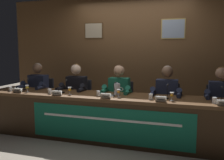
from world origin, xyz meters
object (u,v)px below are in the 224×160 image
object	(u,v)px
panelist_far_left	(36,89)
microphone_far_right	(222,97)
water_cup_right	(151,97)
chair_far_right	(218,113)
nameplate_far_left	(17,90)
water_pitcher_central	(117,89)
panelist_right	(166,96)
water_cup_far_right	(214,101)
conference_table	(110,110)
chair_left	(80,104)
chair_far_left	(42,101)
panelist_far_right	(221,99)
nameplate_right	(161,99)
chair_right	(167,110)
water_cup_center	(98,94)
juice_glass_right	(172,95)
panelist_left	(75,91)
microphone_left	(64,88)
chair_center	(121,106)
nameplate_left	(57,93)
microphone_far_left	(25,86)
microphone_center	(114,91)
juice_glass_far_left	(27,87)
document_stack_center	(108,95)
water_cup_far_left	(10,89)
microphone_right	(167,94)
water_cup_left	(50,92)
juice_glass_center	(119,92)
juice_glass_left	(70,89)
nameplate_center	(105,96)
panelist_center	(118,94)

from	to	relation	value
panelist_far_left	microphone_far_right	bearing A→B (deg)	-6.13
water_cup_right	chair_far_right	size ratio (longest dim) A/B	0.10
nameplate_far_left	water_pitcher_central	size ratio (longest dim) A/B	0.83
panelist_right	water_cup_far_right	bearing A→B (deg)	-36.09
conference_table	chair_left	bearing A→B (deg)	141.36
chair_far_left	panelist_far_left	distance (m)	0.34
panelist_far_right	water_cup_far_right	xyz separation A→B (m)	(-0.14, -0.51, 0.08)
nameplate_right	conference_table	bearing A→B (deg)	169.04
panelist_right	chair_right	bearing A→B (deg)	90.00
water_cup_center	juice_glass_right	world-z (taller)	juice_glass_right
panelist_left	microphone_left	distance (m)	0.37
chair_center	water_cup_far_right	distance (m)	1.73
nameplate_left	chair_right	bearing A→B (deg)	26.39
microphone_far_left	microphone_left	size ratio (longest dim) A/B	1.00
chair_center	microphone_center	distance (m)	0.70
microphone_far_left	water_cup_far_right	distance (m)	3.22
microphone_far_left	water_cup_right	world-z (taller)	microphone_far_left
chair_left	water_pitcher_central	bearing A→B (deg)	-28.87
juice_glass_far_left	microphone_center	size ratio (longest dim) A/B	0.57
water_pitcher_central	water_cup_center	bearing A→B (deg)	-145.45
panelist_left	document_stack_center	world-z (taller)	panelist_left
conference_table	chair_far_right	xyz separation A→B (m)	(1.67, 0.67, -0.09)
microphone_center	document_stack_center	bearing A→B (deg)	-152.67
water_cup_right	water_cup_far_left	bearing A→B (deg)	-179.70
nameplate_left	panelist_left	bearing A→B (deg)	88.93
chair_right	water_pitcher_central	bearing A→B (deg)	-146.76
juice_glass_far_left	microphone_right	xyz separation A→B (m)	(2.38, 0.16, -0.01)
water_cup_left	juice_glass_center	xyz separation A→B (m)	(1.18, 0.07, 0.05)
water_cup_far_right	juice_glass_left	bearing A→B (deg)	179.96
microphone_left	nameplate_center	distance (m)	0.90
juice_glass_right	juice_glass_left	bearing A→B (deg)	-179.79
microphone_far_left	panelist_far_right	world-z (taller)	panelist_far_right
microphone_far_left	water_pitcher_central	size ratio (longest dim) A/B	1.03
nameplate_center	document_stack_center	xyz separation A→B (m)	(-0.03, 0.21, -0.03)
water_cup_far_left	chair_far_right	xyz separation A→B (m)	(3.53, 0.72, -0.35)
nameplate_center	chair_right	world-z (taller)	chair_right
juice_glass_far_left	microphone_left	size ratio (longest dim) A/B	0.57
juice_glass_center	nameplate_right	xyz separation A→B (m)	(0.67, -0.15, -0.05)
water_cup_far_left	water_cup_left	bearing A→B (deg)	-1.78
panelist_right	juice_glass_far_left	bearing A→B (deg)	-167.51
water_cup_center	microphone_right	distance (m)	1.08
microphone_left	water_pitcher_central	distance (m)	0.94
nameplate_left	chair_far_right	bearing A→B (deg)	18.35
nameplate_left	microphone_right	xyz separation A→B (m)	(1.73, 0.28, 0.03)
panelist_left	microphone_center	bearing A→B (deg)	-23.57
nameplate_left	nameplate_center	xyz separation A→B (m)	(0.83, 0.01, 0.00)
panelist_center	panelist_right	size ratio (longest dim) A/B	1.00
microphone_left	panelist_center	size ratio (longest dim) A/B	0.18
water_cup_left	water_cup_center	world-z (taller)	same
nameplate_far_left	water_pitcher_central	distance (m)	1.74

